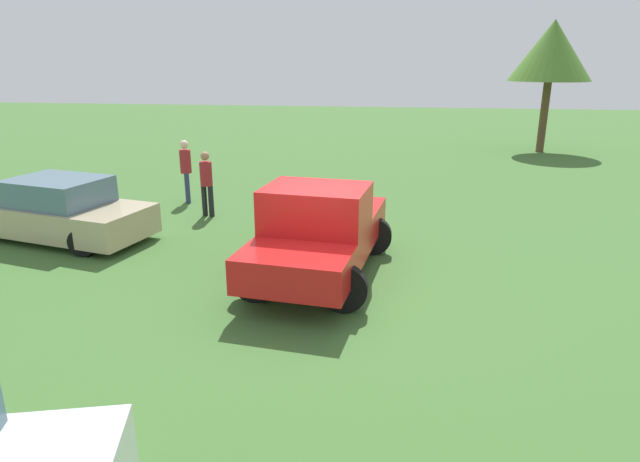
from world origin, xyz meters
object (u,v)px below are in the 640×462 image
(pickup_truck, at_px, (318,230))
(person_visitor, at_px, (206,180))
(sedan_near, at_px, (55,211))
(tree_back_left, at_px, (552,51))
(person_bystander, at_px, (186,167))

(pickup_truck, xyz_separation_m, person_visitor, (3.56, -3.78, 0.04))
(person_visitor, bearing_deg, sedan_near, 138.40)
(sedan_near, relative_size, tree_back_left, 0.87)
(pickup_truck, xyz_separation_m, person_bystander, (4.65, -5.10, 0.09))
(pickup_truck, height_order, tree_back_left, tree_back_left)
(person_visitor, relative_size, tree_back_left, 0.31)
(pickup_truck, distance_m, person_visitor, 5.19)
(person_bystander, bearing_deg, pickup_truck, -69.68)
(sedan_near, xyz_separation_m, tree_back_left, (-14.30, -14.63, 3.72))
(pickup_truck, relative_size, person_bystander, 2.56)
(person_bystander, distance_m, person_visitor, 1.72)
(person_bystander, xyz_separation_m, person_visitor, (-1.09, 1.33, -0.06))
(person_bystander, bearing_deg, sedan_near, -138.58)
(sedan_near, bearing_deg, person_bystander, -103.96)
(person_bystander, bearing_deg, tree_back_left, 19.42)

